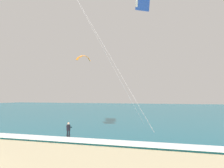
{
  "coord_description": "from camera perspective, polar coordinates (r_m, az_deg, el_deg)",
  "views": [
    {
      "loc": [
        15.28,
        -11.23,
        4.44
      ],
      "look_at": [
        6.2,
        14.26,
        5.68
      ],
      "focal_mm": 41.64,
      "sensor_mm": 36.0,
      "label": 1
    }
  ],
  "objects": [
    {
      "name": "sea",
      "position": [
        83.02,
        9.02,
        -5.6
      ],
      "size": [
        200.0,
        120.0,
        0.2
      ],
      "primitive_type": "cube",
      "color": "#146075",
      "rests_on": "ground"
    },
    {
      "name": "surf_foam",
      "position": [
        27.52,
        -14.7,
        -11.37
      ],
      "size": [
        200.0,
        2.48,
        0.04
      ],
      "primitive_type": "cube",
      "color": "white",
      "rests_on": "sea"
    },
    {
      "name": "surfboard",
      "position": [
        27.83,
        -9.57,
        -11.72
      ],
      "size": [
        0.6,
        1.44,
        0.09
      ],
      "color": "#239EC6",
      "rests_on": "ground"
    },
    {
      "name": "kitesurfer",
      "position": [
        27.72,
        -9.54,
        -9.85
      ],
      "size": [
        0.55,
        0.56,
        1.69
      ],
      "color": "black",
      "rests_on": "ground"
    },
    {
      "name": "kite_distant",
      "position": [
        71.48,
        -6.23,
        5.81
      ],
      "size": [
        3.14,
        3.69,
        1.55
      ],
      "color": "orange"
    }
  ]
}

